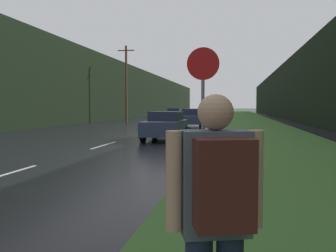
# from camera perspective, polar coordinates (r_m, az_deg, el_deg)

# --- Properties ---
(grass_verge) EXTENTS (6.00, 240.00, 0.02)m
(grass_verge) POSITION_cam_1_polar(r_m,az_deg,el_deg) (38.99, 13.19, 0.59)
(grass_verge) COLOR #386028
(grass_verge) RESTS_ON ground_plane
(lane_stripe_b) EXTENTS (0.12, 3.00, 0.01)m
(lane_stripe_b) POSITION_cam_1_polar(r_m,az_deg,el_deg) (9.80, -25.10, -7.18)
(lane_stripe_b) COLOR silver
(lane_stripe_b) RESTS_ON ground_plane
(lane_stripe_c) EXTENTS (0.12, 3.00, 0.01)m
(lane_stripe_c) POSITION_cam_1_polar(r_m,az_deg,el_deg) (15.94, -10.21, -3.03)
(lane_stripe_c) COLOR silver
(lane_stripe_c) RESTS_ON ground_plane
(lane_stripe_d) EXTENTS (0.12, 3.00, 0.01)m
(lane_stripe_d) POSITION_cam_1_polar(r_m,az_deg,el_deg) (22.59, -3.86, -1.17)
(lane_stripe_d) COLOR silver
(lane_stripe_d) RESTS_ON ground_plane
(lane_stripe_e) EXTENTS (0.12, 3.00, 0.01)m
(lane_stripe_e) POSITION_cam_1_polar(r_m,az_deg,el_deg) (29.41, -0.42, -0.15)
(lane_stripe_e) COLOR silver
(lane_stripe_e) RESTS_ON ground_plane
(treeline_far_side) EXTENTS (2.00, 140.00, 7.75)m
(treeline_far_side) POSITION_cam_1_polar(r_m,az_deg,el_deg) (51.53, -7.46, 5.56)
(treeline_far_side) COLOR black
(treeline_far_side) RESTS_ON ground_plane
(treeline_near_side) EXTENTS (2.00, 140.00, 7.89)m
(treeline_near_side) POSITION_cam_1_polar(r_m,az_deg,el_deg) (49.57, 19.73, 5.58)
(treeline_near_side) COLOR black
(treeline_near_side) RESTS_ON ground_plane
(utility_pole_far) EXTENTS (1.80, 0.24, 8.15)m
(utility_pole_far) POSITION_cam_1_polar(r_m,az_deg,el_deg) (38.48, -6.71, 6.88)
(utility_pole_far) COLOR #4C3823
(utility_pole_far) RESTS_ON ground_plane
(stop_sign) EXTENTS (0.68, 0.07, 2.94)m
(stop_sign) POSITION_cam_1_polar(r_m,az_deg,el_deg) (7.49, 5.61, 3.81)
(stop_sign) COLOR slate
(stop_sign) RESTS_ON ground_plane
(hitchhiker_with_backpack) EXTENTS (0.60, 0.51, 1.79)m
(hitchhiker_with_backpack) POSITION_cam_1_polar(r_m,az_deg,el_deg) (2.29, 7.75, -14.32)
(hitchhiker_with_backpack) COLOR #1E2847
(hitchhiker_with_backpack) RESTS_ON ground_plane
(car_passing_near) EXTENTS (1.89, 4.03, 1.45)m
(car_passing_near) POSITION_cam_1_polar(r_m,az_deg,el_deg) (18.10, -0.42, 0.07)
(car_passing_near) COLOR #2D3856
(car_passing_near) RESTS_ON ground_plane
(car_passing_far) EXTENTS (1.86, 4.41, 1.50)m
(car_passing_far) POSITION_cam_1_polar(r_m,az_deg,el_deg) (29.64, 3.95, 1.31)
(car_passing_far) COLOR #2D3856
(car_passing_far) RESTS_ON ground_plane
(car_oncoming) EXTENTS (1.93, 4.46, 1.46)m
(car_oncoming) POSITION_cam_1_polar(r_m,az_deg,el_deg) (46.97, 1.09, 2.00)
(car_oncoming) COLOR #2D3856
(car_oncoming) RESTS_ON ground_plane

